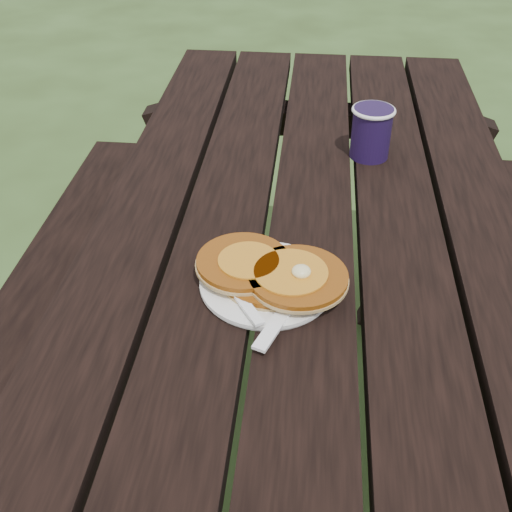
# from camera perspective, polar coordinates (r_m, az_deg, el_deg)

# --- Properties ---
(ground) EXTENTS (60.00, 60.00, 0.00)m
(ground) POSITION_cam_1_polar(r_m,az_deg,el_deg) (1.61, 3.41, -21.00)
(ground) COLOR #2C3F1B
(ground) RESTS_ON ground
(picnic_table) EXTENTS (1.36, 1.80, 0.75)m
(picnic_table) POSITION_cam_1_polar(r_m,az_deg,el_deg) (1.32, 3.99, -12.48)
(picnic_table) COLOR black
(picnic_table) RESTS_ON ground
(plate) EXTENTS (0.23, 0.23, 0.01)m
(plate) POSITION_cam_1_polar(r_m,az_deg,el_deg) (0.96, 0.99, -2.50)
(plate) COLOR white
(plate) RESTS_ON picnic_table
(pancake_stack) EXTENTS (0.23, 0.17, 0.04)m
(pancake_stack) POSITION_cam_1_polar(r_m,az_deg,el_deg) (0.95, 1.42, -1.43)
(pancake_stack) COLOR #86450F
(pancake_stack) RESTS_ON plate
(knife) EXTENTS (0.08, 0.18, 0.00)m
(knife) POSITION_cam_1_polar(r_m,az_deg,el_deg) (0.91, 2.70, -4.73)
(knife) COLOR white
(knife) RESTS_ON plate
(fork) EXTENTS (0.11, 0.15, 0.01)m
(fork) POSITION_cam_1_polar(r_m,az_deg,el_deg) (0.91, -1.20, -4.01)
(fork) COLOR white
(fork) RESTS_ON plate
(coffee_cup) EXTENTS (0.09, 0.09, 0.10)m
(coffee_cup) POSITION_cam_1_polar(r_m,az_deg,el_deg) (1.31, 10.23, 11.00)
(coffee_cup) COLOR #1A0D32
(coffee_cup) RESTS_ON picnic_table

